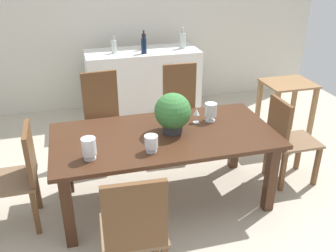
# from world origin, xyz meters

# --- Properties ---
(ground_plane) EXTENTS (7.04, 7.04, 0.00)m
(ground_plane) POSITION_xyz_m (0.00, 0.00, 0.00)
(ground_plane) COLOR #BCB29E
(back_wall) EXTENTS (6.40, 0.10, 2.60)m
(back_wall) POSITION_xyz_m (0.00, 2.60, 1.30)
(back_wall) COLOR beige
(back_wall) RESTS_ON ground
(dining_table) EXTENTS (2.05, 1.02, 0.73)m
(dining_table) POSITION_xyz_m (0.00, -0.08, 0.63)
(dining_table) COLOR #422616
(dining_table) RESTS_ON ground
(chair_foot_end) EXTENTS (0.47, 0.40, 0.94)m
(chair_foot_end) POSITION_xyz_m (1.30, -0.08, 0.52)
(chair_foot_end) COLOR brown
(chair_foot_end) RESTS_ON ground
(chair_near_left) EXTENTS (0.48, 0.46, 0.99)m
(chair_near_left) POSITION_xyz_m (-0.47, -1.06, 0.55)
(chair_near_left) COLOR brown
(chair_near_left) RESTS_ON ground
(chair_head_end) EXTENTS (0.48, 0.45, 0.94)m
(chair_head_end) POSITION_xyz_m (-1.30, -0.08, 0.52)
(chair_head_end) COLOR brown
(chair_head_end) RESTS_ON ground
(chair_far_left) EXTENTS (0.47, 0.46, 1.04)m
(chair_far_left) POSITION_xyz_m (-0.47, 0.91, 0.57)
(chair_far_left) COLOR brown
(chair_far_left) RESTS_ON ground
(chair_far_right) EXTENTS (0.45, 0.44, 1.06)m
(chair_far_right) POSITION_xyz_m (0.46, 0.91, 0.58)
(chair_far_right) COLOR brown
(chair_far_right) RESTS_ON ground
(flower_centerpiece) EXTENTS (0.34, 0.34, 0.38)m
(flower_centerpiece) POSITION_xyz_m (0.09, -0.06, 0.93)
(flower_centerpiece) COLOR #333338
(flower_centerpiece) RESTS_ON dining_table
(crystal_vase_left) EXTENTS (0.12, 0.12, 0.18)m
(crystal_vase_left) POSITION_xyz_m (-0.69, -0.35, 0.84)
(crystal_vase_left) COLOR silver
(crystal_vase_left) RESTS_ON dining_table
(crystal_vase_center_near) EXTENTS (0.12, 0.12, 0.19)m
(crystal_vase_center_near) POSITION_xyz_m (0.51, 0.08, 0.85)
(crystal_vase_center_near) COLOR silver
(crystal_vase_center_near) RESTS_ON dining_table
(crystal_vase_right) EXTENTS (0.11, 0.11, 0.15)m
(crystal_vase_right) POSITION_xyz_m (-0.19, -0.36, 0.82)
(crystal_vase_right) COLOR silver
(crystal_vase_right) RESTS_ON dining_table
(wine_glass) EXTENTS (0.06, 0.06, 0.15)m
(wine_glass) POSITION_xyz_m (0.36, 0.08, 0.84)
(wine_glass) COLOR silver
(wine_glass) RESTS_ON dining_table
(kitchen_counter) EXTENTS (1.58, 0.62, 0.99)m
(kitchen_counter) POSITION_xyz_m (0.22, 1.97, 0.50)
(kitchen_counter) COLOR white
(kitchen_counter) RESTS_ON ground
(wine_bottle_clear) EXTENTS (0.07, 0.07, 0.23)m
(wine_bottle_clear) POSITION_xyz_m (-0.17, 1.95, 1.08)
(wine_bottle_clear) COLOR #B2BFB7
(wine_bottle_clear) RESTS_ON kitchen_counter
(wine_bottle_tall) EXTENTS (0.06, 0.06, 0.27)m
(wine_bottle_tall) POSITION_xyz_m (0.26, 2.04, 1.10)
(wine_bottle_tall) COLOR black
(wine_bottle_tall) RESTS_ON kitchen_counter
(wine_bottle_amber) EXTENTS (0.07, 0.07, 0.28)m
(wine_bottle_amber) POSITION_xyz_m (0.21, 1.82, 1.10)
(wine_bottle_amber) COLOR #0F1E38
(wine_bottle_amber) RESTS_ON kitchen_counter
(wine_bottle_green) EXTENTS (0.08, 0.08, 0.29)m
(wine_bottle_green) POSITION_xyz_m (0.80, 1.96, 1.11)
(wine_bottle_green) COLOR #B2BFB7
(wine_bottle_green) RESTS_ON kitchen_counter
(side_table) EXTENTS (0.60, 0.50, 0.78)m
(side_table) POSITION_xyz_m (1.82, 0.80, 0.57)
(side_table) COLOR olive
(side_table) RESTS_ON ground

